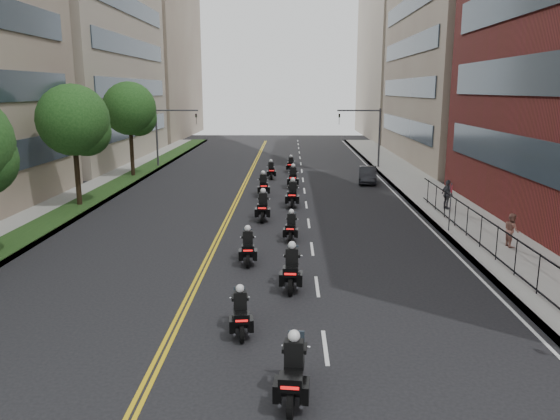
{
  "coord_description": "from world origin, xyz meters",
  "views": [
    {
      "loc": [
        2.17,
        -9.59,
        7.31
      ],
      "look_at": [
        1.7,
        14.78,
        1.91
      ],
      "focal_mm": 35.0,
      "sensor_mm": 36.0,
      "label": 1
    }
  ],
  "objects_px": {
    "motorcycle_1": "(293,373)",
    "motorcycle_3": "(292,270)",
    "motorcycle_2": "(241,314)",
    "pedestrian_c": "(447,195)",
    "motorcycle_11": "(291,165)",
    "motorcycle_5": "(291,228)",
    "motorcycle_10": "(271,171)",
    "parked_sedan": "(368,175)",
    "motorcycle_8": "(263,186)",
    "motorcycle_6": "(263,208)",
    "pedestrian_b": "(511,230)",
    "motorcycle_9": "(293,178)",
    "motorcycle_4": "(248,248)",
    "motorcycle_7": "(293,195)"
  },
  "relations": [
    {
      "from": "motorcycle_8",
      "to": "motorcycle_11",
      "type": "bearing_deg",
      "value": 75.33
    },
    {
      "from": "motorcycle_9",
      "to": "pedestrian_c",
      "type": "relative_size",
      "value": 1.38
    },
    {
      "from": "motorcycle_5",
      "to": "motorcycle_7",
      "type": "bearing_deg",
      "value": 93.35
    },
    {
      "from": "motorcycle_6",
      "to": "pedestrian_b",
      "type": "relative_size",
      "value": 1.57
    },
    {
      "from": "motorcycle_7",
      "to": "motorcycle_8",
      "type": "distance_m",
      "value": 3.96
    },
    {
      "from": "motorcycle_1",
      "to": "parked_sedan",
      "type": "xyz_separation_m",
      "value": [
        6.08,
        31.37,
        -0.04
      ]
    },
    {
      "from": "motorcycle_10",
      "to": "pedestrian_c",
      "type": "bearing_deg",
      "value": -52.88
    },
    {
      "from": "motorcycle_9",
      "to": "motorcycle_10",
      "type": "relative_size",
      "value": 1.12
    },
    {
      "from": "motorcycle_10",
      "to": "pedestrian_c",
      "type": "height_order",
      "value": "pedestrian_c"
    },
    {
      "from": "pedestrian_c",
      "to": "motorcycle_10",
      "type": "bearing_deg",
      "value": 23.81
    },
    {
      "from": "motorcycle_2",
      "to": "motorcycle_7",
      "type": "distance_m",
      "value": 18.61
    },
    {
      "from": "motorcycle_7",
      "to": "parked_sedan",
      "type": "bearing_deg",
      "value": 59.5
    },
    {
      "from": "motorcycle_5",
      "to": "motorcycle_9",
      "type": "height_order",
      "value": "motorcycle_9"
    },
    {
      "from": "motorcycle_11",
      "to": "motorcycle_5",
      "type": "bearing_deg",
      "value": -84.59
    },
    {
      "from": "motorcycle_1",
      "to": "motorcycle_2",
      "type": "bearing_deg",
      "value": 118.48
    },
    {
      "from": "motorcycle_4",
      "to": "parked_sedan",
      "type": "relative_size",
      "value": 0.57
    },
    {
      "from": "motorcycle_2",
      "to": "motorcycle_5",
      "type": "height_order",
      "value": "motorcycle_5"
    },
    {
      "from": "motorcycle_10",
      "to": "pedestrian_c",
      "type": "xyz_separation_m",
      "value": [
        11.21,
        -12.32,
        0.4
      ]
    },
    {
      "from": "motorcycle_8",
      "to": "motorcycle_9",
      "type": "height_order",
      "value": "motorcycle_9"
    },
    {
      "from": "motorcycle_2",
      "to": "motorcycle_11",
      "type": "height_order",
      "value": "motorcycle_11"
    },
    {
      "from": "motorcycle_7",
      "to": "pedestrian_c",
      "type": "bearing_deg",
      "value": -4.47
    },
    {
      "from": "motorcycle_2",
      "to": "motorcycle_6",
      "type": "height_order",
      "value": "motorcycle_6"
    },
    {
      "from": "motorcycle_8",
      "to": "parked_sedan",
      "type": "relative_size",
      "value": 0.62
    },
    {
      "from": "motorcycle_8",
      "to": "pedestrian_c",
      "type": "xyz_separation_m",
      "value": [
        11.48,
        -4.6,
        0.34
      ]
    },
    {
      "from": "motorcycle_5",
      "to": "motorcycle_10",
      "type": "distance_m",
      "value": 19.07
    },
    {
      "from": "motorcycle_6",
      "to": "motorcycle_8",
      "type": "height_order",
      "value": "motorcycle_6"
    },
    {
      "from": "motorcycle_1",
      "to": "parked_sedan",
      "type": "height_order",
      "value": "motorcycle_1"
    },
    {
      "from": "motorcycle_8",
      "to": "motorcycle_9",
      "type": "xyz_separation_m",
      "value": [
        2.1,
        3.47,
        0.01
      ]
    },
    {
      "from": "motorcycle_4",
      "to": "motorcycle_6",
      "type": "bearing_deg",
      "value": 83.75
    },
    {
      "from": "motorcycle_7",
      "to": "pedestrian_b",
      "type": "bearing_deg",
      "value": -40.03
    },
    {
      "from": "motorcycle_1",
      "to": "motorcycle_3",
      "type": "relative_size",
      "value": 0.97
    },
    {
      "from": "motorcycle_10",
      "to": "parked_sedan",
      "type": "relative_size",
      "value": 0.56
    },
    {
      "from": "motorcycle_3",
      "to": "motorcycle_5",
      "type": "distance_m",
      "value": 6.75
    },
    {
      "from": "pedestrian_b",
      "to": "motorcycle_3",
      "type": "bearing_deg",
      "value": 113.85
    },
    {
      "from": "motorcycle_5",
      "to": "motorcycle_9",
      "type": "relative_size",
      "value": 0.84
    },
    {
      "from": "motorcycle_2",
      "to": "motorcycle_4",
      "type": "bearing_deg",
      "value": 85.02
    },
    {
      "from": "motorcycle_6",
      "to": "parked_sedan",
      "type": "distance_m",
      "value": 15.02
    },
    {
      "from": "motorcycle_6",
      "to": "motorcycle_9",
      "type": "height_order",
      "value": "motorcycle_6"
    },
    {
      "from": "motorcycle_1",
      "to": "motorcycle_6",
      "type": "distance_m",
      "value": 18.56
    },
    {
      "from": "motorcycle_9",
      "to": "pedestrian_b",
      "type": "distance_m",
      "value": 19.11
    },
    {
      "from": "motorcycle_8",
      "to": "motorcycle_6",
      "type": "bearing_deg",
      "value": -92.55
    },
    {
      "from": "motorcycle_10",
      "to": "motorcycle_11",
      "type": "distance_m",
      "value": 4.2
    },
    {
      "from": "parked_sedan",
      "to": "motorcycle_2",
      "type": "bearing_deg",
      "value": -98.14
    },
    {
      "from": "motorcycle_8",
      "to": "pedestrian_c",
      "type": "distance_m",
      "value": 12.37
    },
    {
      "from": "motorcycle_4",
      "to": "motorcycle_5",
      "type": "xyz_separation_m",
      "value": [
        1.86,
        3.72,
        -0.04
      ]
    },
    {
      "from": "motorcycle_6",
      "to": "motorcycle_9",
      "type": "xyz_separation_m",
      "value": [
        1.76,
        10.58,
        -0.0
      ]
    },
    {
      "from": "motorcycle_5",
      "to": "pedestrian_b",
      "type": "height_order",
      "value": "pedestrian_b"
    },
    {
      "from": "motorcycle_3",
      "to": "parked_sedan",
      "type": "xyz_separation_m",
      "value": [
        6.1,
        23.8,
        -0.06
      ]
    },
    {
      "from": "pedestrian_b",
      "to": "pedestrian_c",
      "type": "distance_m",
      "value": 8.21
    },
    {
      "from": "motorcycle_2",
      "to": "pedestrian_c",
      "type": "relative_size",
      "value": 1.15
    }
  ]
}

